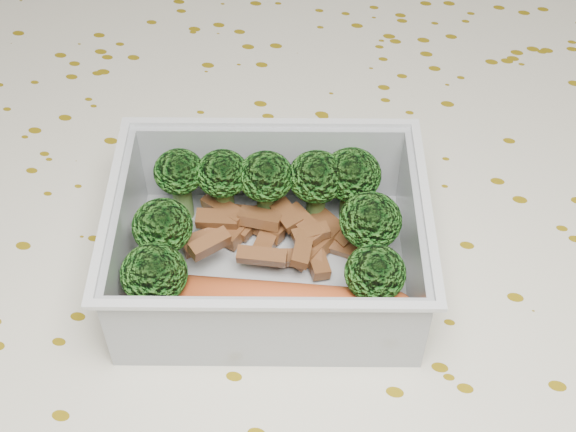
# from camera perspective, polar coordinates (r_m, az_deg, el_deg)

# --- Properties ---
(dining_table) EXTENTS (1.40, 0.90, 0.75)m
(dining_table) POSITION_cam_1_polar(r_m,az_deg,el_deg) (0.57, -0.02, -8.18)
(dining_table) COLOR brown
(dining_table) RESTS_ON ground
(tablecloth) EXTENTS (1.46, 0.96, 0.19)m
(tablecloth) POSITION_cam_1_polar(r_m,az_deg,el_deg) (0.53, -0.02, -5.14)
(tablecloth) COLOR silver
(tablecloth) RESTS_ON dining_table
(lunch_container) EXTENTS (0.21, 0.18, 0.06)m
(lunch_container) POSITION_cam_1_polar(r_m,az_deg,el_deg) (0.47, -1.36, -2.48)
(lunch_container) COLOR #B4BAC3
(lunch_container) RESTS_ON tablecloth
(broccoli_florets) EXTENTS (0.16, 0.14, 0.05)m
(broccoli_florets) POSITION_cam_1_polar(r_m,az_deg,el_deg) (0.47, -1.30, 0.38)
(broccoli_florets) COLOR #608C3F
(broccoli_florets) RESTS_ON lunch_container
(meat_pile) EXTENTS (0.11, 0.07, 0.03)m
(meat_pile) POSITION_cam_1_polar(r_m,az_deg,el_deg) (0.49, -1.15, -1.21)
(meat_pile) COLOR brown
(meat_pile) RESTS_ON lunch_container
(sausage) EXTENTS (0.16, 0.05, 0.03)m
(sausage) POSITION_cam_1_polar(r_m,az_deg,el_deg) (0.45, -0.96, -6.39)
(sausage) COLOR #C04E23
(sausage) RESTS_ON lunch_container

